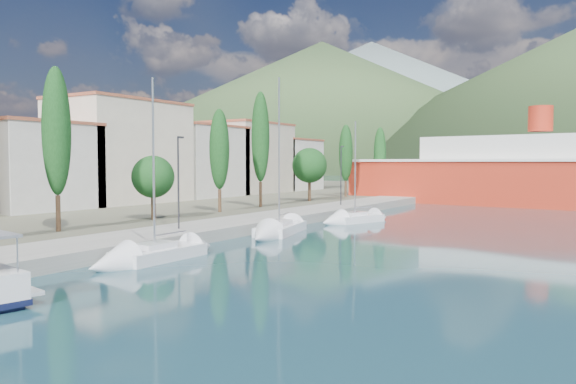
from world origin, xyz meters
The scene contains 9 objects.
ground centered at (0.00, 120.00, 0.00)m, with size 1400.00×1400.00×0.00m, color #1C3F49.
quay centered at (-9.00, 26.00, 0.40)m, with size 5.00×88.00×0.80m, color gray.
land_strip centered at (-47.00, 36.00, 0.35)m, with size 70.00×148.00×0.70m, color #565644.
town_buildings centered at (-32.00, 36.91, 5.57)m, with size 9.20×69.20×11.30m.
tree_row centered at (-15.14, 33.35, 5.86)m, with size 4.02×63.51×11.51m.
lamp_posts centered at (-9.00, 15.41, 4.08)m, with size 0.15×48.14×6.06m.
sailboat_near centered at (-4.91, 7.19, 0.28)m, with size 2.18×7.23×10.38m.
sailboat_mid centered at (-4.78, 19.72, 0.29)m, with size 4.15×8.66×12.05m.
sailboat_far centered at (-4.16, 30.09, 0.27)m, with size 4.07×6.76×9.47m.
Camera 1 is at (16.18, -12.73, 5.14)m, focal length 35.00 mm.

